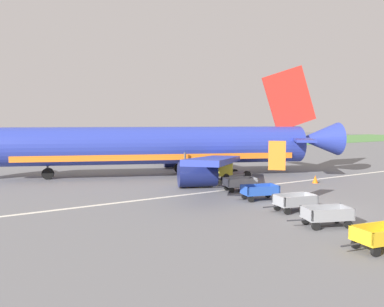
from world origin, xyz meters
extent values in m
plane|color=slate|center=(0.00, 0.00, 0.00)|extent=(220.00, 220.00, 0.00)
cube|color=#518442|center=(0.00, 56.68, 0.03)|extent=(220.00, 28.00, 0.06)
cube|color=silver|center=(0.00, 8.33, 0.01)|extent=(120.00, 0.36, 0.01)
cylinder|color=#28389E|center=(-2.35, 17.88, 3.15)|extent=(29.14, 14.88, 3.70)
cube|color=orange|center=(-2.35, 17.88, 2.13)|extent=(26.29, 13.56, 0.56)
cone|color=#28389E|center=(13.50, 11.32, 3.65)|extent=(5.50, 4.97, 3.52)
cube|color=#28389E|center=(-1.73, 8.58, 2.48)|extent=(10.96, 11.10, 1.35)
cube|color=orange|center=(-1.78, 1.57, 3.43)|extent=(0.93, 0.91, 1.90)
cylinder|color=navy|center=(-2.27, 10.50, 1.13)|extent=(3.76, 3.16, 2.10)
cube|color=#28389E|center=(4.66, 24.02, 2.48)|extent=(2.71, 13.02, 1.35)
cube|color=orange|center=(9.57, 29.02, 3.43)|extent=(1.10, 0.21, 1.90)
cylinder|color=navy|center=(2.92, 23.05, 1.13)|extent=(3.76, 3.16, 2.10)
cube|color=red|center=(10.40, 12.60, 7.90)|extent=(5.66, 2.62, 6.88)
cube|color=#28389E|center=(9.37, 9.57, 3.75)|extent=(4.74, 5.12, 0.24)
cube|color=#28389E|center=(11.81, 15.49, 3.75)|extent=(2.20, 5.32, 0.24)
cylinder|color=#4C4C51|center=(-12.05, 21.89, 1.57)|extent=(0.20, 0.20, 2.04)
cylinder|color=black|center=(-12.05, 21.89, 0.55)|extent=(1.19, 0.84, 1.10)
cylinder|color=#4C4C51|center=(-0.88, 14.89, 1.57)|extent=(0.20, 0.20, 2.04)
cylinder|color=black|center=(-0.88, 14.89, 0.55)|extent=(1.19, 0.84, 1.10)
cylinder|color=#4C4C51|center=(0.80, 18.96, 1.57)|extent=(0.20, 0.20, 2.04)
cylinder|color=black|center=(0.80, 18.96, 0.55)|extent=(1.19, 0.84, 1.10)
cube|color=gold|center=(-3.70, -7.09, 0.48)|extent=(2.70, 1.81, 0.08)
cube|color=gold|center=(-3.59, -6.45, 0.80)|extent=(2.48, 0.53, 0.55)
cube|color=gold|center=(-4.88, -6.88, 0.80)|extent=(0.34, 1.40, 0.55)
cylinder|color=#2D2D33|center=(-5.47, -6.78, 0.44)|extent=(1.00, 0.25, 0.08)
cylinder|color=black|center=(-4.72, -7.48, 0.22)|extent=(0.46, 0.23, 0.44)
cylinder|color=black|center=(-4.53, -6.38, 0.22)|extent=(0.46, 0.23, 0.44)
cube|color=gray|center=(-2.70, -3.27, 0.48)|extent=(2.83, 2.19, 0.08)
cube|color=gray|center=(-2.93, -3.87, 0.80)|extent=(2.37, 0.98, 0.55)
cube|color=gray|center=(-2.47, -2.66, 0.80)|extent=(2.37, 0.98, 0.55)
cube|color=gray|center=(-3.82, -2.84, 0.80)|extent=(0.59, 1.34, 0.55)
cube|color=gray|center=(-1.58, -3.69, 0.80)|extent=(0.59, 1.34, 0.55)
cylinder|color=#2D2D33|center=(-4.38, -2.63, 0.44)|extent=(0.96, 0.43, 0.08)
cylinder|color=black|center=(-3.77, -3.46, 0.22)|extent=(0.47, 0.31, 0.44)
cylinder|color=black|center=(-3.38, -2.41, 0.22)|extent=(0.47, 0.31, 0.44)
cylinder|color=black|center=(-2.02, -4.12, 0.22)|extent=(0.47, 0.31, 0.44)
cylinder|color=black|center=(-1.62, -3.07, 0.22)|extent=(0.47, 0.31, 0.44)
cube|color=gray|center=(-1.57, 0.11, 0.48)|extent=(2.72, 1.86, 0.08)
cube|color=gray|center=(-1.70, -0.52, 0.80)|extent=(2.47, 0.58, 0.55)
cube|color=gray|center=(-1.45, 0.75, 0.80)|extent=(2.47, 0.58, 0.55)
cube|color=gray|center=(-2.75, 0.34, 0.80)|extent=(0.37, 1.39, 0.55)
cube|color=gray|center=(-0.39, -0.12, 0.80)|extent=(0.37, 1.39, 0.55)
cylinder|color=#2D2D33|center=(-3.34, 0.46, 0.44)|extent=(1.00, 0.27, 0.08)
cylinder|color=black|center=(-2.60, -0.26, 0.22)|extent=(0.46, 0.24, 0.44)
cylinder|color=black|center=(-2.38, 0.84, 0.22)|extent=(0.46, 0.24, 0.44)
cylinder|color=black|center=(-0.76, -0.62, 0.22)|extent=(0.46, 0.24, 0.44)
cylinder|color=black|center=(-0.54, 0.48, 0.22)|extent=(0.46, 0.24, 0.44)
cube|color=#234CB2|center=(-1.13, 3.92, 0.48)|extent=(2.78, 2.01, 0.08)
cube|color=#234CB2|center=(-1.30, 3.29, 0.80)|extent=(2.44, 0.76, 0.55)
cube|color=#234CB2|center=(-0.96, 4.55, 0.80)|extent=(2.44, 0.76, 0.55)
cube|color=#234CB2|center=(-2.29, 4.24, 0.80)|extent=(0.47, 1.38, 0.55)
cube|color=#234CB2|center=(0.03, 3.60, 0.80)|extent=(0.47, 1.38, 0.55)
cylinder|color=#2D2D33|center=(-2.86, 4.40, 0.44)|extent=(0.99, 0.34, 0.08)
cylinder|color=black|center=(-2.18, 3.63, 0.22)|extent=(0.47, 0.27, 0.44)
cylinder|color=black|center=(-1.88, 4.71, 0.22)|extent=(0.47, 0.27, 0.44)
cylinder|color=black|center=(-0.37, 3.13, 0.22)|extent=(0.47, 0.27, 0.44)
cylinder|color=black|center=(-0.08, 4.21, 0.22)|extent=(0.47, 0.27, 0.44)
cube|color=gray|center=(-0.15, 7.41, 0.48)|extent=(2.78, 2.02, 0.08)
cube|color=gray|center=(-0.33, 6.78, 0.80)|extent=(2.44, 0.77, 0.55)
cube|color=gray|center=(0.02, 8.03, 0.80)|extent=(2.44, 0.77, 0.55)
cube|color=gray|center=(-1.31, 7.73, 0.80)|extent=(0.47, 1.38, 0.55)
cube|color=gray|center=(1.00, 7.09, 0.80)|extent=(0.47, 1.38, 0.55)
cylinder|color=#2D2D33|center=(-1.89, 7.89, 0.44)|extent=(0.98, 0.34, 0.08)
cylinder|color=black|center=(-1.21, 7.12, 0.22)|extent=(0.47, 0.27, 0.44)
cylinder|color=black|center=(-0.91, 8.20, 0.22)|extent=(0.47, 0.27, 0.44)
cylinder|color=black|center=(0.60, 6.62, 0.22)|extent=(0.47, 0.27, 0.44)
cylinder|color=black|center=(0.90, 7.70, 0.22)|extent=(0.47, 0.27, 0.44)
cube|color=slate|center=(3.29, 12.63, 0.50)|extent=(3.31, 2.26, 0.20)
cube|color=yellow|center=(1.33, 12.39, 1.35)|extent=(1.92, 2.09, 1.50)
cube|color=#19232D|center=(0.54, 12.29, 1.50)|extent=(0.28, 1.61, 0.67)
cylinder|color=black|center=(1.43, 11.54, 0.40)|extent=(0.83, 0.40, 0.80)
cylinder|color=black|center=(1.22, 13.24, 0.40)|extent=(0.83, 0.40, 0.80)
cylinder|color=black|center=(4.28, 11.89, 0.40)|extent=(0.83, 0.40, 0.80)
cylinder|color=black|center=(4.07, 13.59, 0.40)|extent=(0.83, 0.40, 0.80)
cone|color=orange|center=(8.13, 6.92, 0.35)|extent=(0.52, 0.52, 0.69)
cone|color=orange|center=(3.04, 10.00, 0.32)|extent=(0.49, 0.49, 0.65)
camera|label=1|loc=(-19.81, -17.15, 5.84)|focal=36.70mm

